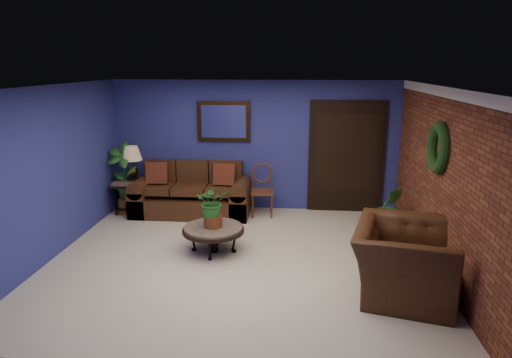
# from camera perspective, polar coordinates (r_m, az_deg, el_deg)

# --- Properties ---
(floor) EXTENTS (5.50, 5.50, 0.00)m
(floor) POSITION_cam_1_polar(r_m,az_deg,el_deg) (6.81, -2.05, -10.01)
(floor) COLOR beige
(floor) RESTS_ON ground
(wall_back) EXTENTS (5.50, 0.04, 2.50)m
(wall_back) POSITION_cam_1_polar(r_m,az_deg,el_deg) (8.83, -0.11, 4.17)
(wall_back) COLOR navy
(wall_back) RESTS_ON ground
(wall_left) EXTENTS (0.04, 5.00, 2.50)m
(wall_left) POSITION_cam_1_polar(r_m,az_deg,el_deg) (7.27, -24.20, 0.70)
(wall_left) COLOR navy
(wall_left) RESTS_ON ground
(wall_right_brick) EXTENTS (0.04, 5.00, 2.50)m
(wall_right_brick) POSITION_cam_1_polar(r_m,az_deg,el_deg) (6.64, 22.11, -0.28)
(wall_right_brick) COLOR brown
(wall_right_brick) RESTS_ON ground
(ceiling) EXTENTS (5.50, 5.00, 0.02)m
(ceiling) POSITION_cam_1_polar(r_m,az_deg,el_deg) (6.21, -2.26, 11.51)
(ceiling) COLOR silver
(ceiling) RESTS_ON wall_back
(crown_molding) EXTENTS (0.03, 5.00, 0.14)m
(crown_molding) POSITION_cam_1_polar(r_m,az_deg,el_deg) (6.46, 22.83, 9.91)
(crown_molding) COLOR white
(crown_molding) RESTS_ON wall_right_brick
(wall_mirror) EXTENTS (1.02, 0.06, 0.77)m
(wall_mirror) POSITION_cam_1_polar(r_m,az_deg,el_deg) (8.79, -4.06, 7.19)
(wall_mirror) COLOR #3C250F
(wall_mirror) RESTS_ON wall_back
(closet_door) EXTENTS (1.44, 0.06, 2.18)m
(closet_door) POSITION_cam_1_polar(r_m,az_deg,el_deg) (8.85, 11.24, 2.60)
(closet_door) COLOR black
(closet_door) RESTS_ON wall_back
(wreath) EXTENTS (0.16, 0.72, 0.72)m
(wreath) POSITION_cam_1_polar(r_m,az_deg,el_deg) (6.58, 21.85, 3.63)
(wreath) COLOR black
(wreath) RESTS_ON wall_right_brick
(sofa) EXTENTS (2.21, 0.95, 0.99)m
(sofa) POSITION_cam_1_polar(r_m,az_deg,el_deg) (8.82, -7.95, -2.15)
(sofa) COLOR #412612
(sofa) RESTS_ON ground
(coffee_table) EXTENTS (0.94, 0.94, 0.40)m
(coffee_table) POSITION_cam_1_polar(r_m,az_deg,el_deg) (6.97, -5.36, -6.39)
(coffee_table) COLOR #4C4743
(coffee_table) RESTS_ON ground
(end_table) EXTENTS (0.69, 0.69, 0.63)m
(end_table) POSITION_cam_1_polar(r_m,az_deg,el_deg) (9.07, -15.01, -1.01)
(end_table) COLOR #4C4743
(end_table) RESTS_ON ground
(table_lamp) EXTENTS (0.38, 0.38, 0.63)m
(table_lamp) POSITION_cam_1_polar(r_m,az_deg,el_deg) (8.94, -15.23, 2.42)
(table_lamp) COLOR #3C250F
(table_lamp) RESTS_ON end_table
(side_chair) EXTENTS (0.45, 0.45, 0.97)m
(side_chair) POSITION_cam_1_polar(r_m,az_deg,el_deg) (8.60, 0.76, -0.90)
(side_chair) COLOR #5E2E1B
(side_chair) RESTS_ON ground
(armchair) EXTENTS (1.48, 1.60, 0.88)m
(armchair) POSITION_cam_1_polar(r_m,az_deg,el_deg) (5.99, 18.04, -9.67)
(armchair) COLOR #412612
(armchair) RESTS_ON ground
(coffee_plant) EXTENTS (0.57, 0.53, 0.66)m
(coffee_plant) POSITION_cam_1_polar(r_m,az_deg,el_deg) (6.84, -5.44, -3.12)
(coffee_plant) COLOR brown
(coffee_plant) RESTS_ON coffee_table
(floor_plant) EXTENTS (0.40, 0.33, 0.86)m
(floor_plant) POSITION_cam_1_polar(r_m,az_deg,el_deg) (7.86, 16.33, -3.71)
(floor_plant) COLOR brown
(floor_plant) RESTS_ON ground
(tall_plant) EXTENTS (0.59, 0.41, 1.36)m
(tall_plant) POSITION_cam_1_polar(r_m,az_deg,el_deg) (8.97, -16.22, 0.36)
(tall_plant) COLOR brown
(tall_plant) RESTS_ON ground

